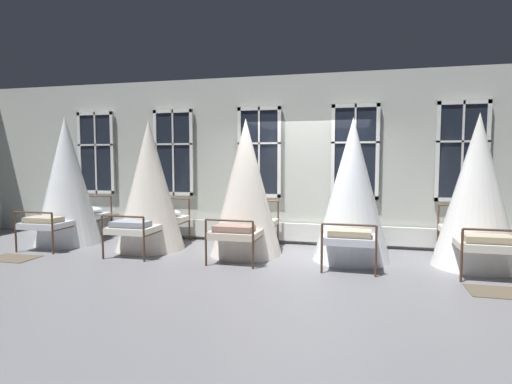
# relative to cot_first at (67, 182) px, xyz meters

# --- Properties ---
(ground) EXTENTS (28.54, 28.54, 0.00)m
(ground) POSITION_rel_cot_first_xyz_m (4.77, 0.08, -1.27)
(ground) COLOR slate
(back_wall_with_windows) EXTENTS (15.27, 0.10, 3.43)m
(back_wall_with_windows) POSITION_rel_cot_first_xyz_m (4.77, 1.16, 0.45)
(back_wall_with_windows) COLOR #B2B7AD
(back_wall_with_windows) RESTS_ON ground
(window_bank) EXTENTS (10.52, 0.10, 2.73)m
(window_bank) POSITION_rel_cot_first_xyz_m (4.77, 1.04, -0.23)
(window_bank) COLOR black
(window_bank) RESTS_ON ground
(cot_first) EXTENTS (1.31, 2.00, 2.61)m
(cot_first) POSITION_rel_cot_first_xyz_m (0.00, 0.00, 0.00)
(cot_first) COLOR #4C3323
(cot_first) RESTS_ON ground
(cot_second) EXTENTS (1.31, 1.98, 2.49)m
(cot_second) POSITION_rel_cot_first_xyz_m (1.91, -0.08, -0.06)
(cot_second) COLOR #4C3323
(cot_second) RESTS_ON ground
(cot_third) EXTENTS (1.31, 1.98, 2.46)m
(cot_third) POSITION_rel_cot_first_xyz_m (3.83, -0.08, -0.07)
(cot_third) COLOR #4C3323
(cot_third) RESTS_ON ground
(cot_fourth) EXTENTS (1.31, 1.99, 2.44)m
(cot_fourth) POSITION_rel_cot_first_xyz_m (5.71, -0.07, -0.09)
(cot_fourth) COLOR #4C3323
(cot_fourth) RESTS_ON ground
(cot_fifth) EXTENTS (1.31, 1.98, 2.47)m
(cot_fifth) POSITION_rel_cot_first_xyz_m (7.65, -0.05, -0.07)
(cot_fifth) COLOR #4C3323
(cot_fifth) RESTS_ON ground
(rug_first) EXTENTS (0.82, 0.59, 0.01)m
(rug_first) POSITION_rel_cot_first_xyz_m (-0.03, -1.41, -1.26)
(rug_first) COLOR brown
(rug_first) RESTS_ON ground
(rug_fifth) EXTENTS (0.80, 0.56, 0.01)m
(rug_fifth) POSITION_rel_cot_first_xyz_m (7.65, -1.41, -1.26)
(rug_fifth) COLOR brown
(rug_fifth) RESTS_ON ground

